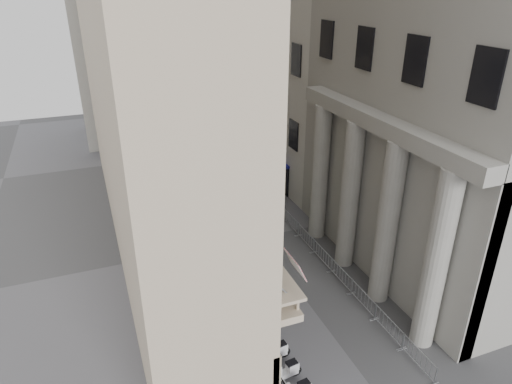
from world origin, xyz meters
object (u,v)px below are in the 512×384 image
(info_kiosk, at_px, (208,244))
(pedestrian_a, at_px, (242,223))
(pedestrian_b, at_px, (226,169))
(security_tent, at_px, (224,197))
(street_lamp, at_px, (183,161))

(info_kiosk, distance_m, pedestrian_a, 3.78)
(info_kiosk, bearing_deg, pedestrian_b, 57.04)
(security_tent, relative_size, pedestrian_a, 2.65)
(security_tent, bearing_deg, street_lamp, 107.82)
(info_kiosk, bearing_deg, pedestrian_a, 21.82)
(pedestrian_a, relative_size, pedestrian_b, 1.06)
(pedestrian_a, bearing_deg, pedestrian_b, -80.49)
(pedestrian_a, distance_m, pedestrian_b, 11.08)
(security_tent, height_order, street_lamp, street_lamp)
(pedestrian_b, bearing_deg, street_lamp, 51.70)
(info_kiosk, bearing_deg, security_tent, 40.18)
(security_tent, xyz_separation_m, street_lamp, (-1.74, 5.41, 1.16))
(security_tent, distance_m, pedestrian_b, 11.24)
(pedestrian_a, bearing_deg, info_kiosk, 52.93)
(security_tent, xyz_separation_m, pedestrian_a, (1.22, -0.39, -2.22))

